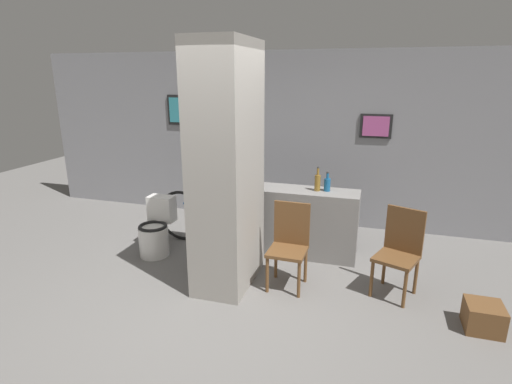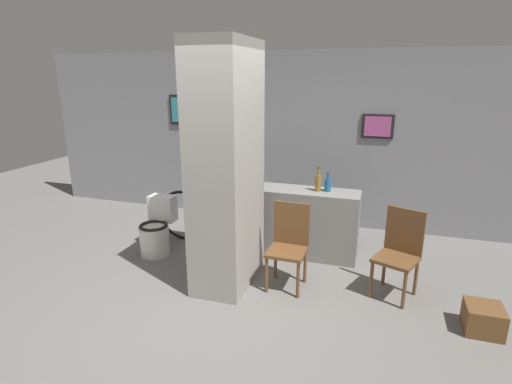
% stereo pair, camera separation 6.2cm
% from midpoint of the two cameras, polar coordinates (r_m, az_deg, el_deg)
% --- Properties ---
extents(ground_plane, '(14.00, 14.00, 0.00)m').
position_cam_midpoint_polar(ground_plane, '(4.32, -7.04, -15.19)').
color(ground_plane, slate).
extents(wall_back, '(8.00, 0.09, 2.60)m').
position_cam_midpoint_polar(wall_back, '(6.24, 2.28, 7.67)').
color(wall_back, gray).
rests_on(wall_back, ground_plane).
extents(pillar_center, '(0.58, 0.96, 2.60)m').
position_cam_midpoint_polar(pillar_center, '(4.22, -4.61, 3.31)').
color(pillar_center, gray).
rests_on(pillar_center, ground_plane).
extents(counter_shelf, '(1.36, 0.44, 0.87)m').
position_cam_midpoint_polar(counter_shelf, '(5.16, 6.45, -4.33)').
color(counter_shelf, gray).
rests_on(counter_shelf, ground_plane).
extents(toilet, '(0.38, 0.54, 0.73)m').
position_cam_midpoint_polar(toilet, '(5.35, -14.41, -5.43)').
color(toilet, white).
rests_on(toilet, ground_plane).
extents(chair_near_pillar, '(0.41, 0.41, 0.93)m').
position_cam_midpoint_polar(chair_near_pillar, '(4.39, 4.36, -7.16)').
color(chair_near_pillar, brown).
rests_on(chair_near_pillar, ground_plane).
extents(chair_by_doorway, '(0.52, 0.52, 0.93)m').
position_cam_midpoint_polar(chair_by_doorway, '(4.46, 19.43, -7.72)').
color(chair_by_doorway, brown).
rests_on(chair_by_doorway, ground_plane).
extents(bicycle, '(1.71, 0.42, 0.78)m').
position_cam_midpoint_polar(bicycle, '(5.47, -6.27, -3.76)').
color(bicycle, black).
rests_on(bicycle, ground_plane).
extents(bottle_tall, '(0.07, 0.07, 0.31)m').
position_cam_midpoint_polar(bottle_tall, '(4.98, 8.43, 1.44)').
color(bottle_tall, olive).
rests_on(bottle_tall, counter_shelf).
extents(bottle_short, '(0.08, 0.08, 0.25)m').
position_cam_midpoint_polar(bottle_short, '(4.99, 9.79, 1.15)').
color(bottle_short, '#19598C').
rests_on(bottle_short, counter_shelf).
extents(floor_crate, '(0.32, 0.32, 0.26)m').
position_cam_midpoint_polar(floor_crate, '(4.34, 29.37, -15.30)').
color(floor_crate, brown).
rests_on(floor_crate, ground_plane).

